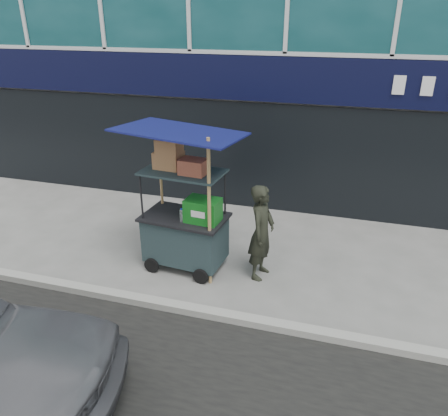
% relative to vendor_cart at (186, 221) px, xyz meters
% --- Properties ---
extents(ground, '(80.00, 80.00, 0.00)m').
position_rel_vendor_cart_xyz_m(ground, '(1.11, -1.03, -0.90)').
color(ground, '#62625D').
rests_on(ground, ground).
extents(curb, '(80.00, 0.18, 0.12)m').
position_rel_vendor_cart_xyz_m(curb, '(1.11, -1.23, -0.84)').
color(curb, gray).
rests_on(curb, ground).
extents(vendor_cart, '(2.00, 1.51, 2.56)m').
position_rel_vendor_cart_xyz_m(vendor_cart, '(0.00, 0.00, 0.00)').
color(vendor_cart, black).
rests_on(vendor_cart, ground).
extents(vendor_man, '(0.48, 0.66, 1.66)m').
position_rel_vendor_cart_xyz_m(vendor_man, '(1.31, 0.09, -0.07)').
color(vendor_man, black).
rests_on(vendor_man, ground).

